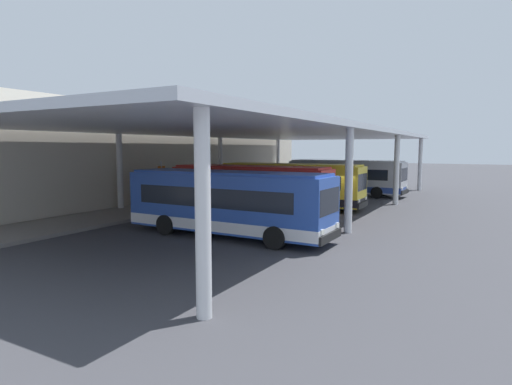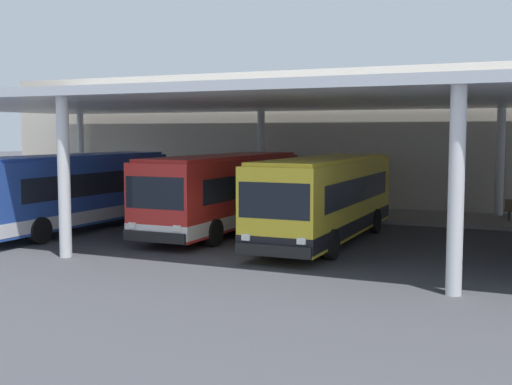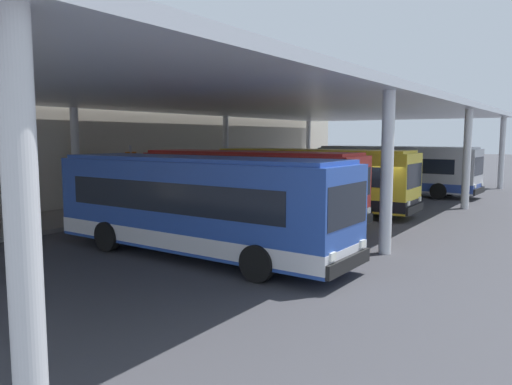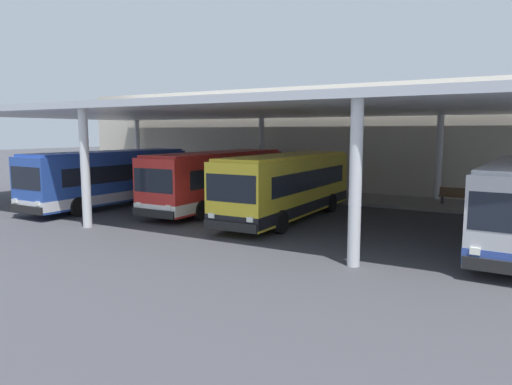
{
  "view_description": "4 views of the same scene",
  "coord_description": "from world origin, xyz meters",
  "px_view_note": "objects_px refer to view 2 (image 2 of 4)",
  "views": [
    {
      "loc": [
        -26.87,
        -8.64,
        4.27
      ],
      "look_at": [
        -2.22,
        5.01,
        1.31
      ],
      "focal_mm": 29.58,
      "sensor_mm": 36.0,
      "label": 1
    },
    {
      "loc": [
        8.22,
        -19.26,
        4.09
      ],
      "look_at": [
        -2.19,
        3.96,
        1.74
      ],
      "focal_mm": 45.72,
      "sensor_mm": 36.0,
      "label": 2
    },
    {
      "loc": [
        -21.65,
        -7.88,
        3.78
      ],
      "look_at": [
        -3.38,
        4.47,
        1.31
      ],
      "focal_mm": 34.7,
      "sensor_mm": 36.0,
      "label": 3
    },
    {
      "loc": [
        10.73,
        -16.63,
        4.24
      ],
      "look_at": [
        -0.5,
        2.85,
        1.34
      ],
      "focal_mm": 32.84,
      "sensor_mm": 36.0,
      "label": 4
    }
  ],
  "objects_px": {
    "banner_sign": "(264,174)",
    "bus_second_bay": "(224,192)",
    "bus_middle_bay": "(326,198)",
    "bus_nearest_bay": "(73,191)"
  },
  "relations": [
    {
      "from": "bus_nearest_bay",
      "to": "bus_second_bay",
      "type": "relative_size",
      "value": 1.0
    },
    {
      "from": "banner_sign",
      "to": "bus_nearest_bay",
      "type": "bearing_deg",
      "value": -120.35
    },
    {
      "from": "bus_nearest_bay",
      "to": "banner_sign",
      "type": "bearing_deg",
      "value": 59.65
    },
    {
      "from": "bus_second_bay",
      "to": "bus_middle_bay",
      "type": "bearing_deg",
      "value": -8.97
    },
    {
      "from": "bus_nearest_bay",
      "to": "bus_second_bay",
      "type": "distance_m",
      "value": 6.4
    },
    {
      "from": "bus_second_bay",
      "to": "banner_sign",
      "type": "relative_size",
      "value": 3.29
    },
    {
      "from": "banner_sign",
      "to": "bus_second_bay",
      "type": "bearing_deg",
      "value": -81.26
    },
    {
      "from": "bus_second_bay",
      "to": "bus_nearest_bay",
      "type": "bearing_deg",
      "value": -159.9
    },
    {
      "from": "bus_second_bay",
      "to": "bus_middle_bay",
      "type": "xyz_separation_m",
      "value": [
        4.6,
        -0.73,
        0.0
      ]
    },
    {
      "from": "bus_nearest_bay",
      "to": "banner_sign",
      "type": "height_order",
      "value": "banner_sign"
    }
  ]
}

